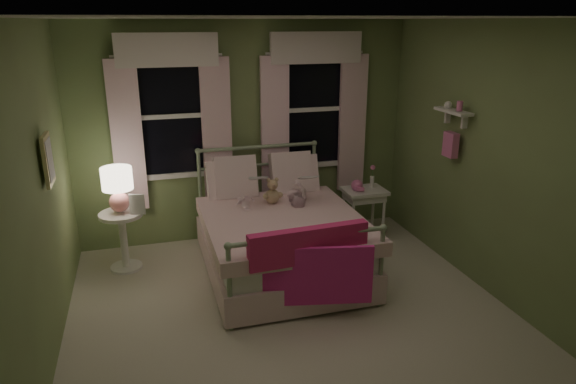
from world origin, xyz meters
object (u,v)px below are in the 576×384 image
object	(u,v)px
table_lamp	(118,185)
child_right	(293,173)
teddy_bear	(272,193)
nightstand_right	(364,197)
nightstand_left	(123,233)
bed	(279,236)
child_left	(244,181)

from	to	relation	value
table_lamp	child_right	bearing A→B (deg)	-1.93
teddy_bear	nightstand_right	distance (m)	1.25
teddy_bear	nightstand_left	xyz separation A→B (m)	(-1.60, 0.22, -0.37)
nightstand_right	bed	bearing A→B (deg)	-157.77
table_lamp	nightstand_right	world-z (taller)	table_lamp
child_right	table_lamp	xyz separation A→B (m)	(-1.88, 0.06, 0.00)
child_left	nightstand_left	bearing A→B (deg)	4.69
child_left	nightstand_right	bearing A→B (deg)	-169.83
bed	child_right	world-z (taller)	child_right
child_right	teddy_bear	distance (m)	0.36
child_right	nightstand_right	size ratio (longest dim) A/B	1.19
table_lamp	nightstand_left	bearing A→B (deg)	0.00
bed	nightstand_left	size ratio (longest dim) A/B	3.13
nightstand_left	bed	bearing A→B (deg)	-16.82
nightstand_left	table_lamp	distance (m)	0.54
nightstand_left	table_lamp	size ratio (longest dim) A/B	1.35
child_right	teddy_bear	size ratio (longest dim) A/B	2.57
child_left	table_lamp	bearing A→B (deg)	4.69
child_right	bed	bearing A→B (deg)	65.78
child_left	nightstand_left	xyz separation A→B (m)	(-1.32, 0.06, -0.48)
child_right	nightstand_right	distance (m)	1.01
child_right	table_lamp	distance (m)	1.89
child_left	nightstand_left	world-z (taller)	child_left
bed	table_lamp	bearing A→B (deg)	163.18
child_right	table_lamp	world-z (taller)	child_right
nightstand_right	child_left	bearing A→B (deg)	-177.27
nightstand_right	nightstand_left	bearing A→B (deg)	-179.85
child_left	nightstand_right	world-z (taller)	child_left
child_right	nightstand_right	xyz separation A→B (m)	(0.92, 0.07, -0.40)
bed	nightstand_right	distance (m)	1.31
bed	child_left	bearing A→B (deg)	123.60
bed	nightstand_right	size ratio (longest dim) A/B	3.18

